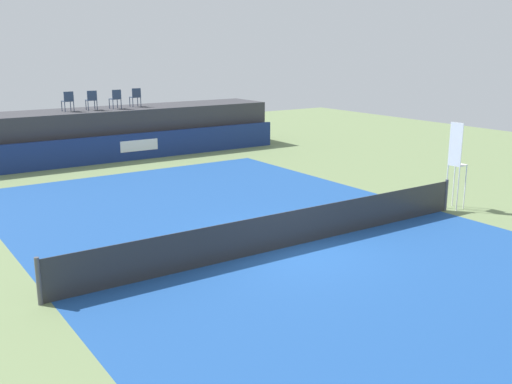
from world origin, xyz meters
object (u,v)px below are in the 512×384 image
at_px(net_post_near, 39,281).
at_px(net_post_far, 446,195).
at_px(spectator_chair_center, 116,98).
at_px(spectator_chair_far_left, 68,100).
at_px(spectator_chair_left, 91,99).
at_px(umpire_chair, 456,160).
at_px(spectator_chair_right, 136,96).

distance_m(net_post_near, net_post_far, 12.40).
xyz_separation_m(spectator_chair_center, net_post_far, (4.89, -14.98, -2.19)).
distance_m(spectator_chair_far_left, net_post_near, 16.15).
bearing_deg(spectator_chair_far_left, net_post_far, -64.88).
bearing_deg(spectator_chair_left, umpire_chair, -67.04).
relative_size(spectator_chair_left, spectator_chair_right, 1.00).
height_order(spectator_chair_left, spectator_chair_right, same).
bearing_deg(spectator_chair_right, spectator_chair_left, -170.89).
bearing_deg(spectator_chair_center, net_post_far, -71.91).
distance_m(spectator_chair_right, umpire_chair, 15.98).
bearing_deg(net_post_near, spectator_chair_far_left, 70.55).
bearing_deg(net_post_far, net_post_near, 180.00).
height_order(spectator_chair_center, net_post_near, spectator_chair_center).
bearing_deg(spectator_chair_center, spectator_chair_far_left, 177.39).
relative_size(spectator_chair_far_left, umpire_chair, 0.32).
height_order(spectator_chair_right, net_post_far, spectator_chair_right).
bearing_deg(net_post_near, umpire_chair, -0.05).
xyz_separation_m(spectator_chair_far_left, spectator_chair_center, (2.18, -0.10, 0.00)).
distance_m(umpire_chair, net_post_far, 1.14).
relative_size(spectator_chair_far_left, spectator_chair_left, 1.00).
relative_size(spectator_chair_center, net_post_far, 0.89).
distance_m(umpire_chair, net_post_near, 12.79).
height_order(spectator_chair_right, umpire_chair, spectator_chair_right).
height_order(spectator_chair_left, spectator_chair_center, same).
bearing_deg(spectator_chair_center, umpire_chair, -70.73).
height_order(spectator_chair_far_left, spectator_chair_right, same).
bearing_deg(net_post_near, spectator_chair_center, 63.39).
relative_size(net_post_near, net_post_far, 1.00).
bearing_deg(spectator_chair_far_left, spectator_chair_right, 5.32).
relative_size(spectator_chair_far_left, spectator_chair_center, 1.00).
bearing_deg(spectator_chair_left, spectator_chair_far_left, 176.95).
bearing_deg(spectator_chair_center, net_post_near, -116.61).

